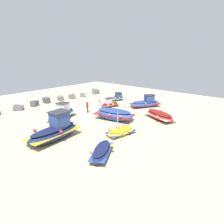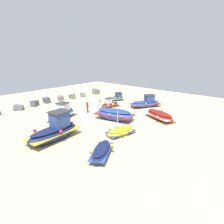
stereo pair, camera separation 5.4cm
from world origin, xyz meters
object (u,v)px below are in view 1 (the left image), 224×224
fishing_boat_5 (116,98)px  fishing_boat_1 (114,114)px  fishing_boat_8 (121,132)px  fishing_boat_4 (102,151)px  mooring_buoy_0 (100,101)px  fishing_boat_3 (110,104)px  fishing_boat_6 (160,115)px  fishing_boat_0 (55,131)px  fishing_boat_2 (146,103)px  person_walking (87,106)px  fishing_boat_7 (62,114)px

fishing_boat_5 → fishing_boat_1: bearing=-119.0°
fishing_boat_8 → fishing_boat_5: bearing=54.5°
fishing_boat_4 → mooring_buoy_0: 17.55m
fishing_boat_3 → fishing_boat_6: bearing=101.9°
fishing_boat_0 → fishing_boat_2: fishing_boat_2 is taller
mooring_buoy_0 → fishing_boat_4: bearing=-134.5°
fishing_boat_8 → fishing_boat_3: bearing=60.3°
fishing_boat_4 → fishing_boat_6: size_ratio=0.74×
fishing_boat_1 → person_walking: size_ratio=3.12×
fishing_boat_1 → person_walking: (-0.36, 4.65, 0.30)m
fishing_boat_2 → mooring_buoy_0: fishing_boat_2 is taller
fishing_boat_1 → fishing_boat_3: (4.12, 4.35, -0.24)m
fishing_boat_0 → fishing_boat_8: 6.58m
fishing_boat_3 → fishing_boat_6: size_ratio=0.71×
fishing_boat_5 → person_walking: (-8.33, -1.71, 0.51)m
fishing_boat_8 → mooring_buoy_0: (7.96, 11.06, -0.00)m
person_walking → fishing_boat_4: bearing=-43.2°
fishing_boat_7 → person_walking: (3.75, -0.69, 0.33)m
fishing_boat_3 → fishing_boat_8: 10.67m
fishing_boat_5 → fishing_boat_8: 14.82m
fishing_boat_1 → fishing_boat_3: 6.00m
fishing_boat_2 → fishing_boat_6: fishing_boat_2 is taller
fishing_boat_1 → fishing_boat_4: size_ratio=1.51×
fishing_boat_2 → fishing_boat_5: 6.24m
fishing_boat_8 → mooring_buoy_0: 13.62m
fishing_boat_2 → fishing_boat_3: fishing_boat_3 is taller
fishing_boat_0 → fishing_boat_3: bearing=12.5°
fishing_boat_7 → fishing_boat_4: bearing=-124.1°
fishing_boat_5 → fishing_boat_6: bearing=-88.2°
fishing_boat_2 → person_walking: size_ratio=2.98×
fishing_boat_4 → fishing_boat_7: size_ratio=0.73×
fishing_boat_5 → fishing_boat_7: fishing_boat_5 is taller
fishing_boat_0 → fishing_boat_8: size_ratio=1.61×
fishing_boat_1 → fishing_boat_5: 10.20m
fishing_boat_0 → fishing_boat_8: fishing_boat_0 is taller
fishing_boat_7 → mooring_buoy_0: fishing_boat_7 is taller
fishing_boat_0 → mooring_buoy_0: bearing=23.4°
fishing_boat_3 → fishing_boat_7: 8.29m
mooring_buoy_0 → fishing_boat_3: bearing=-104.0°
person_walking → mooring_buoy_0: person_walking is taller
fishing_boat_0 → fishing_boat_7: fishing_boat_0 is taller
fishing_boat_1 → fishing_boat_3: bearing=-56.3°
fishing_boat_5 → fishing_boat_8: fishing_boat_5 is taller
fishing_boat_3 → fishing_boat_7: (-8.23, 0.99, 0.21)m
fishing_boat_1 → person_walking: bearing=-8.5°
fishing_boat_3 → fishing_boat_4: 14.84m
fishing_boat_7 → fishing_boat_6: bearing=-66.5°
fishing_boat_1 → fishing_boat_7: bearing=24.7°
fishing_boat_3 → mooring_buoy_0: size_ratio=6.21×
fishing_boat_3 → fishing_boat_4: bearing=52.1°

